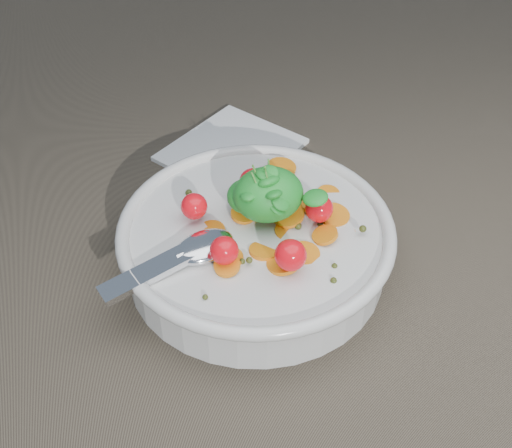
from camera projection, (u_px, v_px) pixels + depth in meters
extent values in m
plane|color=brown|center=(276.00, 257.00, 0.62)|extent=(6.00, 6.00, 0.00)
cylinder|color=silver|center=(256.00, 247.00, 0.60)|extent=(0.24, 0.24, 0.05)
torus|color=silver|center=(256.00, 228.00, 0.59)|extent=(0.26, 0.26, 0.01)
cylinder|color=silver|center=(256.00, 262.00, 0.62)|extent=(0.12, 0.12, 0.01)
cylinder|color=brown|center=(256.00, 247.00, 0.60)|extent=(0.22, 0.22, 0.04)
cylinder|color=orange|center=(228.00, 259.00, 0.56)|extent=(0.04, 0.04, 0.01)
cylinder|color=orange|center=(275.00, 208.00, 0.60)|extent=(0.03, 0.03, 0.01)
cylinder|color=orange|center=(264.00, 251.00, 0.56)|extent=(0.03, 0.03, 0.01)
cylinder|color=orange|center=(293.00, 237.00, 0.58)|extent=(0.03, 0.03, 0.01)
cylinder|color=orange|center=(227.00, 265.00, 0.54)|extent=(0.03, 0.03, 0.01)
cylinder|color=orange|center=(282.00, 167.00, 0.64)|extent=(0.03, 0.03, 0.01)
cylinder|color=orange|center=(342.00, 234.00, 0.58)|extent=(0.03, 0.03, 0.01)
cylinder|color=orange|center=(271.00, 195.00, 0.63)|extent=(0.04, 0.04, 0.01)
cylinder|color=orange|center=(325.00, 235.00, 0.57)|extent=(0.03, 0.03, 0.01)
cylinder|color=orange|center=(288.00, 214.00, 0.59)|extent=(0.04, 0.04, 0.02)
cylinder|color=orange|center=(283.00, 264.00, 0.55)|extent=(0.04, 0.04, 0.01)
cylinder|color=orange|center=(210.00, 234.00, 0.58)|extent=(0.04, 0.04, 0.01)
cylinder|color=orange|center=(334.00, 215.00, 0.60)|extent=(0.03, 0.03, 0.01)
cylinder|color=orange|center=(218.00, 236.00, 0.58)|extent=(0.03, 0.04, 0.01)
cylinder|color=orange|center=(304.00, 254.00, 0.56)|extent=(0.04, 0.04, 0.01)
cylinder|color=orange|center=(243.00, 214.00, 0.59)|extent=(0.03, 0.03, 0.01)
cylinder|color=orange|center=(328.00, 194.00, 0.62)|extent=(0.03, 0.03, 0.01)
cylinder|color=orange|center=(290.00, 232.00, 0.59)|extent=(0.04, 0.04, 0.01)
cylinder|color=orange|center=(312.00, 203.00, 0.61)|extent=(0.04, 0.03, 0.02)
sphere|color=#3A4115|center=(298.00, 226.00, 0.58)|extent=(0.01, 0.01, 0.01)
sphere|color=#3A4115|center=(205.00, 297.00, 0.52)|extent=(0.00, 0.00, 0.00)
sphere|color=#3A4115|center=(335.00, 266.00, 0.55)|extent=(0.01, 0.01, 0.01)
sphere|color=#3A4115|center=(334.00, 280.00, 0.54)|extent=(0.01, 0.01, 0.01)
sphere|color=#3A4115|center=(279.00, 192.00, 0.62)|extent=(0.00, 0.00, 0.00)
sphere|color=#3A4115|center=(320.00, 225.00, 0.59)|extent=(0.01, 0.01, 0.01)
sphere|color=#3A4115|center=(265.00, 180.00, 0.63)|extent=(0.01, 0.01, 0.01)
sphere|color=#3A4115|center=(189.00, 193.00, 0.62)|extent=(0.01, 0.01, 0.01)
sphere|color=#3A4115|center=(254.00, 181.00, 0.64)|extent=(0.01, 0.01, 0.01)
sphere|color=#3A4115|center=(289.00, 269.00, 0.55)|extent=(0.01, 0.01, 0.01)
sphere|color=#3A4115|center=(249.00, 260.00, 0.55)|extent=(0.01, 0.01, 0.01)
sphere|color=#3A4115|center=(363.00, 229.00, 0.57)|extent=(0.01, 0.01, 0.01)
sphere|color=#3A4115|center=(242.00, 261.00, 0.55)|extent=(0.01, 0.01, 0.01)
sphere|color=red|center=(319.00, 209.00, 0.58)|extent=(0.03, 0.03, 0.03)
sphere|color=red|center=(253.00, 182.00, 0.61)|extent=(0.03, 0.03, 0.03)
sphere|color=red|center=(194.00, 206.00, 0.58)|extent=(0.02, 0.02, 0.02)
sphere|color=red|center=(224.00, 250.00, 0.54)|extent=(0.02, 0.02, 0.02)
sphere|color=red|center=(291.00, 255.00, 0.54)|extent=(0.03, 0.03, 0.03)
ellipsoid|color=#208E29|center=(268.00, 194.00, 0.57)|extent=(0.06, 0.06, 0.05)
ellipsoid|color=#208E29|center=(247.00, 196.00, 0.58)|extent=(0.04, 0.04, 0.03)
ellipsoid|color=#208E29|center=(269.00, 180.00, 0.56)|extent=(0.02, 0.02, 0.02)
ellipsoid|color=#208E29|center=(274.00, 194.00, 0.55)|extent=(0.02, 0.03, 0.02)
ellipsoid|color=#208E29|center=(250.00, 195.00, 0.56)|extent=(0.02, 0.03, 0.02)
ellipsoid|color=#208E29|center=(247.00, 202.00, 0.57)|extent=(0.02, 0.03, 0.01)
ellipsoid|color=#208E29|center=(268.00, 192.00, 0.57)|extent=(0.03, 0.03, 0.01)
ellipsoid|color=#208E29|center=(283.00, 181.00, 0.57)|extent=(0.02, 0.03, 0.01)
ellipsoid|color=#208E29|center=(277.00, 207.00, 0.56)|extent=(0.02, 0.03, 0.02)
ellipsoid|color=#208E29|center=(281.00, 202.00, 0.55)|extent=(0.02, 0.02, 0.02)
ellipsoid|color=#208E29|center=(315.00, 198.00, 0.56)|extent=(0.03, 0.03, 0.02)
ellipsoid|color=#208E29|center=(260.00, 201.00, 0.57)|extent=(0.03, 0.03, 0.01)
ellipsoid|color=#208E29|center=(268.00, 174.00, 0.56)|extent=(0.02, 0.03, 0.02)
ellipsoid|color=#208E29|center=(268.00, 184.00, 0.57)|extent=(0.03, 0.03, 0.02)
ellipsoid|color=#208E29|center=(288.00, 183.00, 0.58)|extent=(0.02, 0.02, 0.01)
ellipsoid|color=#208E29|center=(269.00, 175.00, 0.56)|extent=(0.03, 0.03, 0.02)
ellipsoid|color=#208E29|center=(260.00, 188.00, 0.56)|extent=(0.02, 0.02, 0.01)
ellipsoid|color=#208E29|center=(269.00, 181.00, 0.56)|extent=(0.03, 0.03, 0.02)
ellipsoid|color=#208E29|center=(259.00, 183.00, 0.56)|extent=(0.02, 0.02, 0.01)
ellipsoid|color=#208E29|center=(259.00, 185.00, 0.57)|extent=(0.03, 0.03, 0.02)
ellipsoid|color=#208E29|center=(258.00, 183.00, 0.56)|extent=(0.03, 0.03, 0.02)
ellipsoid|color=#208E29|center=(289.00, 187.00, 0.57)|extent=(0.02, 0.02, 0.02)
ellipsoid|color=#208E29|center=(273.00, 205.00, 0.57)|extent=(0.02, 0.02, 0.01)
ellipsoid|color=#208E29|center=(266.00, 184.00, 0.59)|extent=(0.02, 0.02, 0.01)
ellipsoid|color=#208E29|center=(288.00, 182.00, 0.58)|extent=(0.03, 0.03, 0.02)
cylinder|color=#4C8C33|center=(260.00, 184.00, 0.57)|extent=(0.01, 0.01, 0.04)
cylinder|color=#4C8C33|center=(269.00, 180.00, 0.57)|extent=(0.00, 0.01, 0.04)
cylinder|color=#4C8C33|center=(267.00, 184.00, 0.57)|extent=(0.01, 0.01, 0.04)
cylinder|color=#4C8C33|center=(260.00, 193.00, 0.56)|extent=(0.01, 0.01, 0.04)
cylinder|color=#4C8C33|center=(271.00, 193.00, 0.56)|extent=(0.01, 0.01, 0.04)
ellipsoid|color=silver|center=(204.00, 247.00, 0.56)|extent=(0.06, 0.05, 0.02)
cube|color=silver|center=(159.00, 267.00, 0.54)|extent=(0.11, 0.05, 0.02)
cylinder|color=silver|center=(187.00, 254.00, 0.55)|extent=(0.02, 0.02, 0.01)
cube|color=white|center=(231.00, 150.00, 0.75)|extent=(0.19, 0.18, 0.01)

